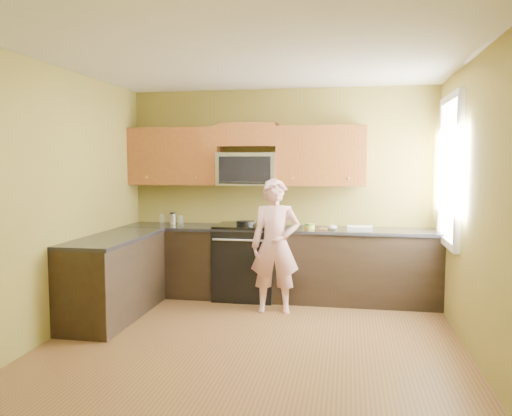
% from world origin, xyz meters
% --- Properties ---
extents(floor, '(4.00, 4.00, 0.00)m').
position_xyz_m(floor, '(0.00, 0.00, 0.00)').
color(floor, brown).
rests_on(floor, ground).
extents(ceiling, '(4.00, 4.00, 0.00)m').
position_xyz_m(ceiling, '(0.00, 0.00, 2.70)').
color(ceiling, white).
rests_on(ceiling, ground).
extents(wall_back, '(4.00, 0.00, 4.00)m').
position_xyz_m(wall_back, '(0.00, 2.00, 1.35)').
color(wall_back, olive).
rests_on(wall_back, ground).
extents(wall_front, '(4.00, 0.00, 4.00)m').
position_xyz_m(wall_front, '(0.00, -2.00, 1.35)').
color(wall_front, olive).
rests_on(wall_front, ground).
extents(wall_left, '(0.00, 4.00, 4.00)m').
position_xyz_m(wall_left, '(-2.00, 0.00, 1.35)').
color(wall_left, olive).
rests_on(wall_left, ground).
extents(wall_right, '(0.00, 4.00, 4.00)m').
position_xyz_m(wall_right, '(2.00, 0.00, 1.35)').
color(wall_right, olive).
rests_on(wall_right, ground).
extents(cabinet_back_run, '(4.00, 0.60, 0.88)m').
position_xyz_m(cabinet_back_run, '(0.00, 1.70, 0.44)').
color(cabinet_back_run, black).
rests_on(cabinet_back_run, floor).
extents(cabinet_left_run, '(0.60, 1.60, 0.88)m').
position_xyz_m(cabinet_left_run, '(-1.70, 0.60, 0.44)').
color(cabinet_left_run, black).
rests_on(cabinet_left_run, floor).
extents(countertop_back, '(4.00, 0.62, 0.04)m').
position_xyz_m(countertop_back, '(0.00, 1.69, 0.90)').
color(countertop_back, black).
rests_on(countertop_back, cabinet_back_run).
extents(countertop_left, '(0.62, 1.60, 0.04)m').
position_xyz_m(countertop_left, '(-1.69, 0.60, 0.90)').
color(countertop_left, black).
rests_on(countertop_left, cabinet_left_run).
extents(stove, '(0.76, 0.65, 0.95)m').
position_xyz_m(stove, '(-0.40, 1.68, 0.47)').
color(stove, black).
rests_on(stove, floor).
extents(microwave, '(0.76, 0.40, 0.42)m').
position_xyz_m(microwave, '(-0.40, 1.80, 1.45)').
color(microwave, silver).
rests_on(microwave, wall_back).
extents(upper_cab_left, '(1.22, 0.33, 0.75)m').
position_xyz_m(upper_cab_left, '(-1.39, 1.83, 1.45)').
color(upper_cab_left, brown).
rests_on(upper_cab_left, wall_back).
extents(upper_cab_right, '(1.12, 0.33, 0.75)m').
position_xyz_m(upper_cab_right, '(0.54, 1.83, 1.45)').
color(upper_cab_right, brown).
rests_on(upper_cab_right, wall_back).
extents(upper_cab_over_mw, '(0.76, 0.33, 0.30)m').
position_xyz_m(upper_cab_over_mw, '(-0.40, 1.83, 2.10)').
color(upper_cab_over_mw, brown).
rests_on(upper_cab_over_mw, wall_back).
extents(window, '(0.06, 1.06, 1.66)m').
position_xyz_m(window, '(1.98, 1.20, 1.65)').
color(window, white).
rests_on(window, wall_right).
extents(woman, '(0.61, 0.44, 1.56)m').
position_xyz_m(woman, '(0.06, 1.13, 0.78)').
color(woman, '#E57276').
rests_on(woman, floor).
extents(frying_pan, '(0.31, 0.45, 0.05)m').
position_xyz_m(frying_pan, '(-0.39, 1.62, 0.95)').
color(frying_pan, black).
rests_on(frying_pan, stove).
extents(butter_tub, '(0.13, 0.13, 0.09)m').
position_xyz_m(butter_tub, '(0.42, 1.63, 0.92)').
color(butter_tub, yellow).
rests_on(butter_tub, countertop_back).
extents(toast_slice, '(0.13, 0.13, 0.01)m').
position_xyz_m(toast_slice, '(0.60, 1.58, 0.93)').
color(toast_slice, '#B27F47').
rests_on(toast_slice, countertop_back).
extents(napkin_a, '(0.13, 0.14, 0.06)m').
position_xyz_m(napkin_a, '(-0.08, 1.55, 0.95)').
color(napkin_a, silver).
rests_on(napkin_a, countertop_back).
extents(napkin_b, '(0.14, 0.15, 0.07)m').
position_xyz_m(napkin_b, '(0.70, 1.58, 0.95)').
color(napkin_b, silver).
rests_on(napkin_b, countertop_back).
extents(dish_towel, '(0.31, 0.25, 0.05)m').
position_xyz_m(dish_towel, '(1.03, 1.60, 0.95)').
color(dish_towel, white).
rests_on(dish_towel, countertop_back).
extents(travel_mug, '(0.08, 0.08, 0.16)m').
position_xyz_m(travel_mug, '(-1.42, 1.79, 0.92)').
color(travel_mug, silver).
rests_on(travel_mug, countertop_back).
extents(glass_a, '(0.07, 0.07, 0.12)m').
position_xyz_m(glass_a, '(-1.60, 1.87, 0.98)').
color(glass_a, silver).
rests_on(glass_a, countertop_back).
extents(glass_b, '(0.09, 0.09, 0.12)m').
position_xyz_m(glass_b, '(-1.30, 1.74, 0.98)').
color(glass_b, silver).
rests_on(glass_b, countertop_back).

